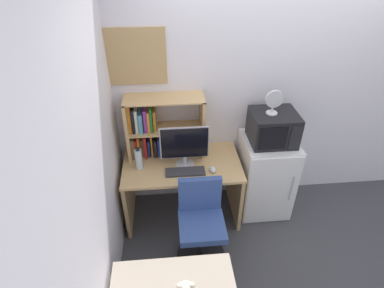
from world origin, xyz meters
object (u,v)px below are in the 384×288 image
computer_mouse (213,169)px  desk_fan (274,101)px  monitor (185,145)px  desk_chair (201,227)px  keyboard (185,172)px  wall_corkboard (134,57)px  hutch_bookshelf (153,127)px  mini_fridge (265,175)px  microwave (273,128)px  water_bottle (139,159)px

computer_mouse → desk_fan: size_ratio=0.42×
monitor → desk_chair: (0.11, -0.52, -0.58)m
keyboard → desk_fan: 1.08m
desk_chair → wall_corkboard: bearing=121.4°
hutch_bookshelf → wall_corkboard: bearing=135.7°
desk_chair → desk_fan: bearing=39.0°
keyboard → mini_fridge: size_ratio=0.42×
keyboard → wall_corkboard: (-0.42, 0.48, 0.98)m
computer_mouse → microwave: size_ratio=0.23×
hutch_bookshelf → desk_chair: hutch_bookshelf is taller
microwave → wall_corkboard: size_ratio=0.75×
microwave → wall_corkboard: 1.49m
water_bottle → desk_chair: bearing=-42.4°
desk_fan → wall_corkboard: bearing=167.6°
monitor → desk_fan: (0.85, 0.08, 0.39)m
computer_mouse → mini_fridge: size_ratio=0.11×
water_bottle → desk_fan: bearing=3.8°
monitor → computer_mouse: 0.37m
keyboard → mini_fridge: (0.89, 0.21, -0.28)m
hutch_bookshelf → monitor: 0.39m
mini_fridge → microwave: microwave is taller
computer_mouse → desk_chair: bearing=-111.5°
computer_mouse → wall_corkboard: size_ratio=0.17×
desk_chair → computer_mouse: bearing=68.5°
keyboard → microwave: microwave is taller
desk_fan → mini_fridge: bearing=4.3°
hutch_bookshelf → monitor: hutch_bookshelf is taller
computer_mouse → mini_fridge: (0.62, 0.21, -0.29)m
monitor → water_bottle: size_ratio=2.02×
keyboard → desk_chair: size_ratio=0.45×
water_bottle → desk_chair: (0.56, -0.51, -0.45)m
mini_fridge → wall_corkboard: wall_corkboard is taller
water_bottle → computer_mouse: bearing=-9.3°
microwave → desk_fan: desk_fan is taller
keyboard → desk_chair: (0.11, -0.39, -0.35)m
computer_mouse → microwave: (0.62, 0.21, 0.32)m
computer_mouse → desk_fan: (0.58, 0.20, 0.61)m
hutch_bookshelf → desk_fan: 1.21m
monitor → desk_chair: 0.78m
computer_mouse → microwave: 0.73m
mini_fridge → desk_chair: mini_fridge is taller
microwave → desk_chair: microwave is taller
desk_chair → wall_corkboard: (-0.54, 0.88, 1.33)m
keyboard → water_bottle: (-0.45, 0.12, 0.10)m
hutch_bookshelf → microwave: hutch_bookshelf is taller
desk_chair → microwave: bearing=37.9°
desk_fan → wall_corkboard: wall_corkboard is taller
wall_corkboard → monitor: bearing=-40.3°
hutch_bookshelf → keyboard: size_ratio=2.02×
hutch_bookshelf → desk_fan: bearing=-7.9°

